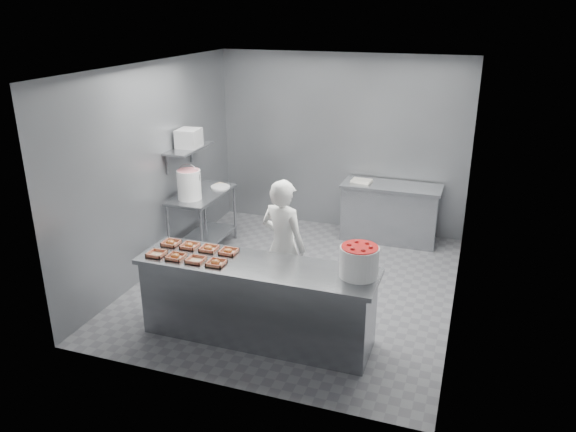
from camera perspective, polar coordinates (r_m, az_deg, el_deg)
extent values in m
plane|color=#4C4C51|center=(7.49, 0.82, -6.90)|extent=(4.50, 4.50, 0.00)
plane|color=white|center=(6.67, 0.95, 14.95)|extent=(4.50, 4.50, 0.00)
cube|color=slate|center=(9.04, 5.39, 7.38)|extent=(4.00, 0.04, 2.80)
cube|color=slate|center=(7.78, -13.29, 4.73)|extent=(0.04, 4.50, 2.80)
cube|color=slate|center=(6.64, 17.52, 1.56)|extent=(0.04, 4.50, 2.80)
cube|color=slate|center=(5.96, -3.23, -5.10)|extent=(2.60, 0.70, 0.05)
cube|color=slate|center=(6.17, -3.15, -8.87)|extent=(2.50, 0.64, 0.85)
cube|color=slate|center=(8.26, -8.76, 2.18)|extent=(0.60, 1.20, 0.04)
cube|color=slate|center=(8.50, -8.51, -2.17)|extent=(0.56, 1.15, 0.03)
cylinder|color=slate|center=(8.08, -12.05, -1.80)|extent=(0.04, 0.04, 0.88)
cylinder|color=slate|center=(7.84, -8.77, -2.29)|extent=(0.04, 0.04, 0.88)
cylinder|color=slate|center=(8.99, -8.44, 0.76)|extent=(0.04, 0.04, 0.88)
cylinder|color=slate|center=(8.77, -5.42, 0.39)|extent=(0.04, 0.04, 0.88)
cube|color=slate|center=(8.68, 10.49, 2.96)|extent=(1.50, 0.60, 0.05)
cube|color=slate|center=(8.83, 10.30, 0.18)|extent=(1.44, 0.55, 0.85)
cube|color=slate|center=(8.15, -10.08, 6.77)|extent=(0.35, 0.90, 0.03)
cube|color=tan|center=(6.30, -13.21, -3.75)|extent=(0.18, 0.18, 0.04)
cube|color=white|center=(6.29, -12.78, -3.84)|extent=(0.10, 0.06, 0.00)
cube|color=tan|center=(6.18, -11.31, -4.08)|extent=(0.18, 0.18, 0.04)
cube|color=white|center=(6.17, -10.87, -4.17)|extent=(0.10, 0.06, 0.00)
ellipsoid|color=#B0612C|center=(6.18, -11.40, -3.98)|extent=(0.10, 0.10, 0.05)
cube|color=tan|center=(6.07, -9.34, -4.41)|extent=(0.18, 0.18, 0.04)
cube|color=white|center=(6.06, -8.89, -4.51)|extent=(0.10, 0.06, 0.00)
cube|color=tan|center=(5.97, -7.30, -4.76)|extent=(0.18, 0.18, 0.04)
cube|color=white|center=(5.96, -6.84, -4.85)|extent=(0.10, 0.06, 0.00)
ellipsoid|color=#B0612C|center=(5.96, -7.39, -4.66)|extent=(0.10, 0.10, 0.05)
cube|color=tan|center=(6.54, -11.79, -2.70)|extent=(0.18, 0.18, 0.04)
cube|color=white|center=(6.53, -11.38, -2.79)|extent=(0.10, 0.06, 0.00)
ellipsoid|color=#B0612C|center=(6.54, -11.87, -2.61)|extent=(0.10, 0.10, 0.05)
cube|color=tan|center=(6.42, -9.94, -3.00)|extent=(0.18, 0.18, 0.04)
cube|color=white|center=(6.42, -9.52, -3.09)|extent=(0.10, 0.06, 0.00)
ellipsoid|color=#B0612C|center=(6.42, -10.03, -2.91)|extent=(0.10, 0.10, 0.05)
cube|color=tan|center=(6.32, -8.03, -3.30)|extent=(0.18, 0.18, 0.04)
cube|color=white|center=(6.31, -7.60, -3.39)|extent=(0.10, 0.06, 0.00)
ellipsoid|color=#B0612C|center=(6.32, -8.11, -3.21)|extent=(0.10, 0.10, 0.05)
cube|color=tan|center=(6.22, -6.05, -3.61)|extent=(0.18, 0.18, 0.04)
cube|color=white|center=(6.22, -5.61, -3.70)|extent=(0.10, 0.06, 0.00)
ellipsoid|color=#B0612C|center=(6.22, -6.13, -3.51)|extent=(0.10, 0.10, 0.05)
imported|color=white|center=(6.59, -0.48, -3.06)|extent=(0.68, 0.54, 1.63)
cylinder|color=silver|center=(5.67, 7.24, -4.64)|extent=(0.39, 0.39, 0.31)
cylinder|color=red|center=(5.61, 7.30, -3.28)|extent=(0.37, 0.37, 0.04)
cylinder|color=silver|center=(7.97, -10.01, 3.15)|extent=(0.33, 0.33, 0.42)
cylinder|color=#D56A75|center=(7.91, -10.10, 4.56)|extent=(0.31, 0.31, 0.02)
torus|color=slate|center=(7.93, -10.06, 4.02)|extent=(0.35, 0.01, 0.35)
cylinder|color=silver|center=(8.47, -6.90, 2.96)|extent=(0.29, 0.29, 0.02)
cube|color=#CCB28C|center=(8.58, -6.88, 3.20)|extent=(0.18, 0.17, 0.02)
cube|color=gray|center=(8.15, -10.04, 7.80)|extent=(0.33, 0.37, 0.26)
cube|color=silver|center=(8.75, 7.49, 3.56)|extent=(0.32, 0.25, 0.04)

